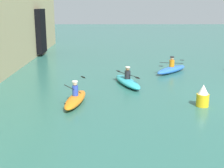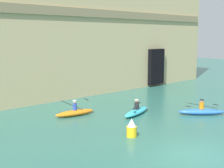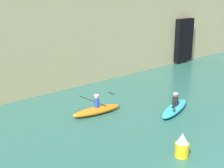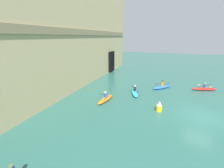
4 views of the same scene
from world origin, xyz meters
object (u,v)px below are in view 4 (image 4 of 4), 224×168
object	(u,v)px
marker_buoy	(159,107)
kayak_cyan	(135,92)
kayak_orange	(105,99)
kayak_red	(204,89)
kayak_blue	(162,87)

from	to	relation	value
marker_buoy	kayak_cyan	bearing A→B (deg)	40.09
kayak_orange	kayak_cyan	xyz separation A→B (m)	(3.63, -2.71, -0.02)
kayak_cyan	kayak_red	size ratio (longest dim) A/B	1.04
kayak_blue	kayak_red	xyz separation A→B (m)	(1.22, -5.63, -0.02)
kayak_red	marker_buoy	world-z (taller)	kayak_red
marker_buoy	kayak_orange	bearing A→B (deg)	86.49
marker_buoy	kayak_blue	bearing A→B (deg)	0.62
kayak_blue	kayak_orange	bearing A→B (deg)	2.11
kayak_blue	kayak_red	bearing A→B (deg)	144.64
kayak_cyan	marker_buoy	bearing A→B (deg)	22.13
kayak_blue	marker_buoy	world-z (taller)	kayak_blue
kayak_cyan	marker_buoy	distance (m)	5.24
kayak_orange	marker_buoy	distance (m)	6.10
kayak_red	kayak_orange	bearing A→B (deg)	17.43
kayak_orange	kayak_blue	bearing A→B (deg)	147.84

